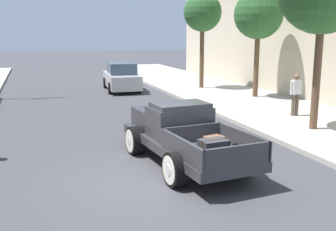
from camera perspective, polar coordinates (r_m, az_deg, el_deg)
ground_plane at (r=9.64m, az=-1.78°, el=-8.94°), size 140.00×140.00×0.00m
hotrod_truck_gunmetal at (r=10.70m, az=1.86°, el=-2.60°), size 2.49×5.05×1.58m
car_background_silver at (r=24.14m, az=-6.60°, el=5.36°), size 2.08×4.40×1.65m
pedestrian_sidewalk_right at (r=16.66m, az=17.67°, el=3.16°), size 0.53×0.22×1.65m
street_tree_second at (r=21.09m, az=12.72°, el=13.71°), size 2.45×2.45×5.35m
street_tree_third at (r=24.20m, az=4.92°, el=14.23°), size 2.22×2.22×5.50m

